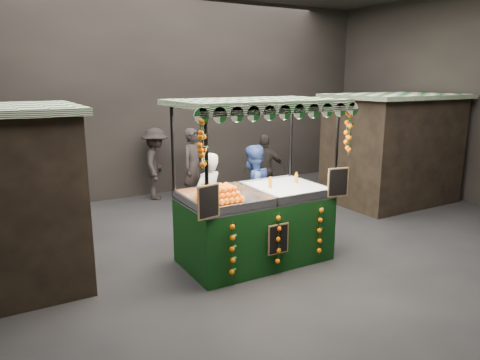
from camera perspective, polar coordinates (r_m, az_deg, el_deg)
ground at (r=7.77m, az=4.58°, el=-9.50°), size 12.00×12.00×0.00m
market_hall at (r=7.20m, az=5.08°, el=16.25°), size 12.10×10.10×5.05m
neighbour_stall_right at (r=11.39m, az=18.90°, el=3.91°), size 3.00×2.20×2.60m
juice_stall at (r=7.22m, az=2.13°, el=-4.28°), size 2.73×1.61×2.65m
vendor_grey at (r=7.83m, az=-4.13°, el=-2.69°), size 0.74×0.63×1.71m
vendor_blue at (r=8.40m, az=1.61°, el=-1.42°), size 1.01×0.88×1.75m
shopper_0 at (r=10.48m, az=-5.94°, el=1.64°), size 0.79×0.68×1.84m
shopper_1 at (r=11.12m, az=14.24°, el=1.76°), size 1.04×0.93×1.76m
shopper_2 at (r=10.61m, az=3.21°, el=1.37°), size 1.04×0.87×1.67m
shopper_3 at (r=11.18m, az=-10.75°, el=2.06°), size 1.09×1.32×1.78m
shopper_4 at (r=10.04m, az=-28.17°, el=-1.27°), size 0.84×0.65×1.52m
shopper_5 at (r=12.13m, az=15.95°, el=2.25°), size 1.05×1.57×1.62m
shopper_6 at (r=11.28m, az=-4.86°, el=2.23°), size 0.45×0.66×1.74m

